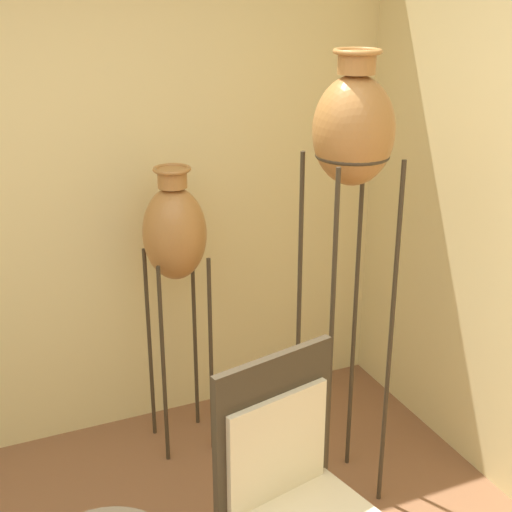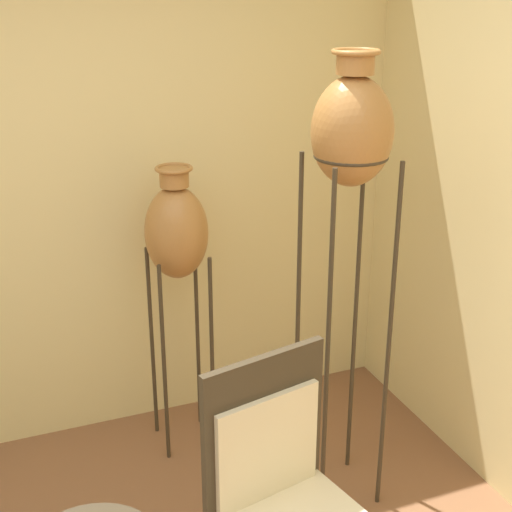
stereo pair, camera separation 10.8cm
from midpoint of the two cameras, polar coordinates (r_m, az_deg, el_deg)
The scene contains 4 objects.
wall_back at distance 3.55m, azimuth -19.28°, elevation 4.95°, with size 7.81×0.06×2.70m.
vase_stand_tall at distance 2.86m, azimuth 6.70°, elevation 9.23°, with size 0.33×0.33×2.03m.
vase_stand_medium at distance 3.39m, azimuth -7.42°, elevation 1.59°, with size 0.30×0.30×1.48m.
chair at distance 2.55m, azimuth 1.98°, elevation -18.56°, with size 0.60×0.58×1.11m.
Camera 1 is at (-0.27, -1.46, 2.27)m, focal length 50.00 mm.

